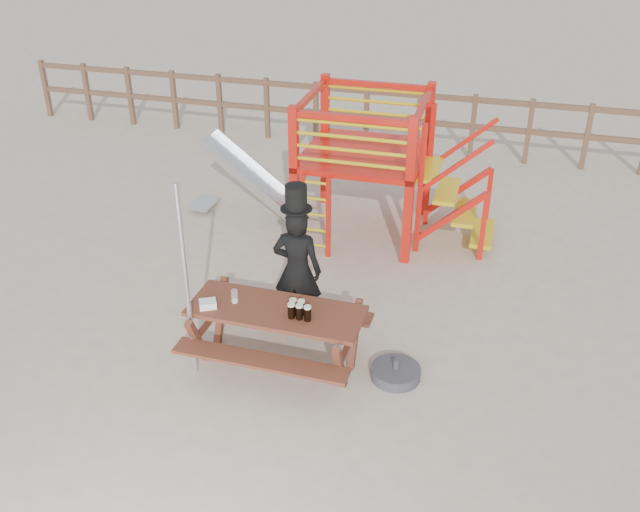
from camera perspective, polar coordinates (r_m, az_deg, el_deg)
The scene contains 10 objects.
ground at distance 7.98m, azimuth -3.89°, elevation -9.14°, with size 60.00×60.00×0.00m, color beige.
back_fence at distance 13.70m, azimuth 5.82°, elevation 11.34°, with size 15.09×0.09×1.20m.
playground_fort at distance 10.41m, azimuth 3.09°, elevation 7.44°, with size 4.71×1.84×2.10m.
picnic_table at distance 7.81m, azimuth -3.48°, elevation -5.89°, with size 1.91×1.33×0.73m.
man_with_hat at distance 8.19m, azimuth -1.83°, elevation -0.91°, with size 0.58×0.39×1.86m.
metal_pole at distance 7.45m, azimuth -10.64°, elevation -2.20°, with size 0.05×0.05×2.25m, color #B2B2B7.
parasol_base at distance 7.88m, azimuth 6.07°, elevation -9.26°, with size 0.54×0.54×0.23m.
paper_bag at distance 7.74m, azimuth -8.97°, elevation -3.82°, with size 0.18×0.14×0.08m, color white.
stout_pints at distance 7.47m, azimuth -1.73°, elevation -4.32°, with size 0.26×0.17×0.17m.
empty_glasses at distance 7.77m, azimuth -6.84°, elevation -3.25°, with size 0.08×0.08×0.15m.
Camera 1 is at (2.20, -5.84, 4.98)m, focal length 40.00 mm.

